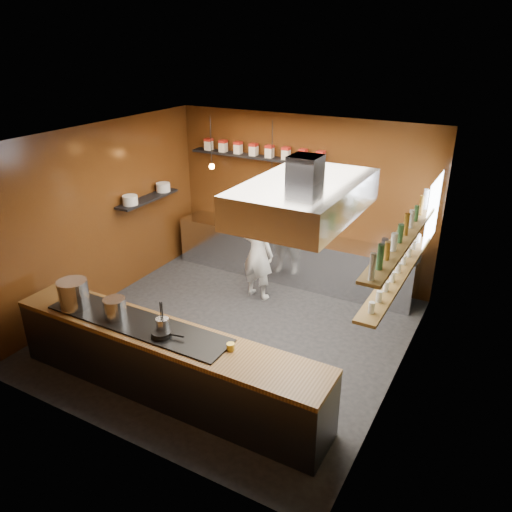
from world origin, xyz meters
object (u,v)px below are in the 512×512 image
Objects in this scene: stockpot_small at (115,308)px; espresso_machine at (409,248)px; extractor_hood at (304,197)px; stockpot_large at (74,294)px; chef at (258,253)px.

stockpot_small is 0.77× the size of espresso_machine.
espresso_machine is at bearing 53.22° from stockpot_small.
stockpot_large is at bearing -154.28° from extractor_hood.
extractor_hood is at bearing 25.72° from stockpot_large.
stockpot_large is at bearing -151.54° from espresso_machine.
stockpot_small is 0.17× the size of chef.
extractor_hood reaches higher than espresso_machine.
extractor_hood is 7.01× the size of stockpot_small.
stockpot_large is 0.67m from stockpot_small.
espresso_machine is at bearing 72.41° from extractor_hood.
espresso_machine is 0.22× the size of chef.
stockpot_large is 1.37× the size of stockpot_small.
chef reaches higher than stockpot_small.
stockpot_small is at bearing -145.95° from espresso_machine.
chef is at bearing 132.58° from extractor_hood.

